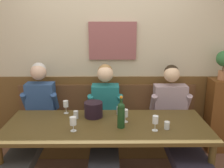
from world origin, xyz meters
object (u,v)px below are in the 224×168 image
(wall_bench, at_px, (107,133))
(water_tumbler_left, at_px, (119,111))
(ice_bucket, at_px, (93,109))
(person_left_seat, at_px, (34,121))
(water_tumbler_center, at_px, (76,115))
(wine_bottle_clear_water, at_px, (121,114))
(person_center_left_seat, at_px, (105,120))
(person_center_right_seat, at_px, (176,123))
(water_tumbler_right, at_px, (167,125))
(potted_plant, at_px, (224,61))
(wine_glass_mid_right, at_px, (66,105))
(wine_glass_mid_left, at_px, (155,121))
(dining_table, at_px, (106,131))
(wine_glass_near_bucket, at_px, (73,122))
(wine_glass_by_bottle, at_px, (125,114))

(wall_bench, distance_m, water_tumbler_left, 0.68)
(ice_bucket, bearing_deg, person_left_seat, 171.08)
(water_tumbler_center, bearing_deg, ice_bucket, 13.97)
(ice_bucket, bearing_deg, wine_bottle_clear_water, -43.24)
(wall_bench, bearing_deg, ice_bucket, -107.48)
(wall_bench, height_order, person_center_left_seat, person_center_left_seat)
(person_center_right_seat, bearing_deg, ice_bucket, -174.48)
(wall_bench, distance_m, person_left_seat, 1.04)
(water_tumbler_center, xyz_separation_m, water_tumbler_right, (0.99, -0.28, -0.00))
(person_center_right_seat, bearing_deg, wall_bench, 155.50)
(ice_bucket, distance_m, wine_bottle_clear_water, 0.43)
(wall_bench, relative_size, person_center_left_seat, 1.95)
(wine_bottle_clear_water, distance_m, potted_plant, 1.68)
(wine_glass_mid_right, bearing_deg, person_left_seat, 179.05)
(person_center_left_seat, xyz_separation_m, wine_bottle_clear_water, (0.18, -0.42, 0.26))
(person_center_left_seat, distance_m, water_tumbler_left, 0.24)
(wall_bench, distance_m, wine_bottle_clear_water, 1.00)
(wall_bench, bearing_deg, water_tumbler_center, -123.34)
(wine_glass_mid_left, bearing_deg, wall_bench, 120.41)
(wall_bench, relative_size, wine_bottle_clear_water, 7.21)
(person_left_seat, bearing_deg, water_tumbler_right, -16.35)
(water_tumbler_right, bearing_deg, person_center_right_seat, 62.61)
(wine_glass_mid_right, bearing_deg, wall_bench, 37.39)
(wine_glass_mid_right, bearing_deg, potted_plant, 11.37)
(wine_glass_mid_right, relative_size, water_tumbler_right, 1.93)
(wine_glass_mid_left, xyz_separation_m, water_tumbler_right, (0.13, 0.04, -0.07))
(person_center_right_seat, relative_size, potted_plant, 3.27)
(wine_glass_mid_right, distance_m, water_tumbler_center, 0.22)
(wall_bench, xyz_separation_m, ice_bucket, (-0.15, -0.49, 0.55))
(person_left_seat, distance_m, person_center_left_seat, 0.88)
(dining_table, xyz_separation_m, wine_bottle_clear_water, (0.16, -0.08, 0.23))
(ice_bucket, relative_size, water_tumbler_right, 2.61)
(wine_glass_near_bucket, distance_m, water_tumbler_right, 0.98)
(person_left_seat, height_order, wine_bottle_clear_water, person_left_seat)
(wine_glass_mid_right, distance_m, wine_glass_by_bottle, 0.75)
(person_center_right_seat, height_order, wine_bottle_clear_water, person_center_right_seat)
(potted_plant, bearing_deg, person_left_seat, -170.61)
(wine_glass_mid_right, bearing_deg, dining_table, -33.23)
(person_center_left_seat, bearing_deg, water_tumbler_center, -151.49)
(wine_glass_by_bottle, height_order, water_tumbler_left, wine_glass_by_bottle)
(dining_table, distance_m, person_center_right_seat, 0.92)
(person_left_seat, relative_size, wine_glass_near_bucket, 8.39)
(person_left_seat, relative_size, water_tumbler_center, 14.26)
(ice_bucket, distance_m, wine_glass_mid_right, 0.36)
(wall_bench, bearing_deg, wine_glass_by_bottle, -71.97)
(wall_bench, relative_size, wine_glass_mid_right, 15.85)
(wine_glass_near_bucket, height_order, water_tumbler_right, wine_glass_near_bucket)
(person_left_seat, height_order, wine_glass_mid_left, person_left_seat)
(person_left_seat, relative_size, wine_glass_mid_left, 7.92)
(wall_bench, xyz_separation_m, wine_bottle_clear_water, (0.16, -0.78, 0.61))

